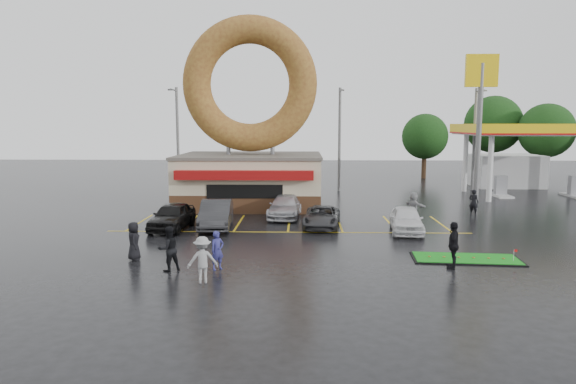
{
  "coord_description": "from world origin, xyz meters",
  "views": [
    {
      "loc": [
        0.8,
        -24.13,
        5.88
      ],
      "look_at": [
        0.0,
        3.57,
        2.2
      ],
      "focal_mm": 32.0,
      "sensor_mm": 36.0,
      "label": 1
    }
  ],
  "objects_px": {
    "car_black": "(172,216)",
    "dumpster": "(190,195)",
    "gas_station": "(524,149)",
    "donut_shop": "(250,144)",
    "streetlight_right": "(475,137)",
    "shell_sign": "(480,102)",
    "car_grey": "(322,217)",
    "person_cameraman": "(453,245)",
    "car_white": "(406,220)",
    "person_blue": "(217,250)",
    "putting_green": "(466,259)",
    "streetlight_left": "(177,137)",
    "car_silver": "(285,206)",
    "streetlight_mid": "(340,137)",
    "car_dgrey": "(216,214)"
  },
  "relations": [
    {
      "from": "gas_station",
      "to": "putting_green",
      "type": "bearing_deg",
      "value": -117.6
    },
    {
      "from": "streetlight_left",
      "to": "person_blue",
      "type": "bearing_deg",
      "value": -72.87
    },
    {
      "from": "car_silver",
      "to": "putting_green",
      "type": "height_order",
      "value": "car_silver"
    },
    {
      "from": "streetlight_mid",
      "to": "dumpster",
      "type": "xyz_separation_m",
      "value": [
        -11.5,
        -7.81,
        -4.13
      ]
    },
    {
      "from": "gas_station",
      "to": "streetlight_mid",
      "type": "relative_size",
      "value": 1.52
    },
    {
      "from": "streetlight_left",
      "to": "car_silver",
      "type": "relative_size",
      "value": 1.92
    },
    {
      "from": "person_cameraman",
      "to": "dumpster",
      "type": "bearing_deg",
      "value": -122.54
    },
    {
      "from": "car_black",
      "to": "gas_station",
      "type": "bearing_deg",
      "value": 37.01
    },
    {
      "from": "person_cameraman",
      "to": "dumpster",
      "type": "relative_size",
      "value": 1.08
    },
    {
      "from": "streetlight_right",
      "to": "dumpster",
      "type": "xyz_separation_m",
      "value": [
        -23.5,
        -8.81,
        -4.13
      ]
    },
    {
      "from": "car_silver",
      "to": "putting_green",
      "type": "bearing_deg",
      "value": -45.93
    },
    {
      "from": "shell_sign",
      "to": "streetlight_left",
      "type": "distance_m",
      "value": 24.46
    },
    {
      "from": "donut_shop",
      "to": "car_black",
      "type": "relative_size",
      "value": 3.05
    },
    {
      "from": "car_white",
      "to": "car_black",
      "type": "bearing_deg",
      "value": -175.62
    },
    {
      "from": "car_white",
      "to": "person_blue",
      "type": "distance_m",
      "value": 11.79
    },
    {
      "from": "shell_sign",
      "to": "streetlight_left",
      "type": "height_order",
      "value": "shell_sign"
    },
    {
      "from": "streetlight_right",
      "to": "car_black",
      "type": "relative_size",
      "value": 2.03
    },
    {
      "from": "shell_sign",
      "to": "person_cameraman",
      "type": "distance_m",
      "value": 17.79
    },
    {
      "from": "gas_station",
      "to": "donut_shop",
      "type": "bearing_deg",
      "value": -160.89
    },
    {
      "from": "person_cameraman",
      "to": "shell_sign",
      "type": "bearing_deg",
      "value": 175.03
    },
    {
      "from": "car_black",
      "to": "dumpster",
      "type": "bearing_deg",
      "value": 100.55
    },
    {
      "from": "car_black",
      "to": "car_grey",
      "type": "relative_size",
      "value": 1.03
    },
    {
      "from": "streetlight_mid",
      "to": "car_dgrey",
      "type": "distance_m",
      "value": 18.79
    },
    {
      "from": "gas_station",
      "to": "streetlight_right",
      "type": "height_order",
      "value": "streetlight_right"
    },
    {
      "from": "car_white",
      "to": "dumpster",
      "type": "distance_m",
      "value": 16.92
    },
    {
      "from": "streetlight_mid",
      "to": "car_silver",
      "type": "relative_size",
      "value": 1.92
    },
    {
      "from": "streetlight_left",
      "to": "person_blue",
      "type": "xyz_separation_m",
      "value": [
        7.35,
        -23.84,
        -3.99
      ]
    },
    {
      "from": "putting_green",
      "to": "person_blue",
      "type": "bearing_deg",
      "value": -170.12
    },
    {
      "from": "streetlight_right",
      "to": "car_dgrey",
      "type": "relative_size",
      "value": 1.87
    },
    {
      "from": "dumpster",
      "to": "car_silver",
      "type": "bearing_deg",
      "value": -36.97
    },
    {
      "from": "putting_green",
      "to": "person_cameraman",
      "type": "bearing_deg",
      "value": -125.53
    },
    {
      "from": "gas_station",
      "to": "person_blue",
      "type": "distance_m",
      "value": 33.76
    },
    {
      "from": "streetlight_left",
      "to": "streetlight_mid",
      "type": "xyz_separation_m",
      "value": [
        14.0,
        1.0,
        0.0
      ]
    },
    {
      "from": "putting_green",
      "to": "car_black",
      "type": "bearing_deg",
      "value": 157.36
    },
    {
      "from": "donut_shop",
      "to": "car_dgrey",
      "type": "relative_size",
      "value": 2.81
    },
    {
      "from": "shell_sign",
      "to": "dumpster",
      "type": "distance_m",
      "value": 21.6
    },
    {
      "from": "car_silver",
      "to": "putting_green",
      "type": "distance_m",
      "value": 13.05
    },
    {
      "from": "streetlight_left",
      "to": "car_black",
      "type": "height_order",
      "value": "streetlight_left"
    },
    {
      "from": "dumpster",
      "to": "streetlight_right",
      "type": "bearing_deg",
      "value": 18.95
    },
    {
      "from": "gas_station",
      "to": "streetlight_left",
      "type": "relative_size",
      "value": 1.52
    },
    {
      "from": "gas_station",
      "to": "car_grey",
      "type": "distance_m",
      "value": 24.4
    },
    {
      "from": "car_black",
      "to": "person_blue",
      "type": "relative_size",
      "value": 2.78
    },
    {
      "from": "dumpster",
      "to": "donut_shop",
      "type": "bearing_deg",
      "value": -3.3
    },
    {
      "from": "gas_station",
      "to": "person_blue",
      "type": "xyz_separation_m",
      "value": [
        -22.65,
        -24.86,
        -2.9
      ]
    },
    {
      "from": "person_blue",
      "to": "streetlight_left",
      "type": "bearing_deg",
      "value": 67.03
    },
    {
      "from": "car_silver",
      "to": "person_cameraman",
      "type": "height_order",
      "value": "person_cameraman"
    },
    {
      "from": "dumpster",
      "to": "putting_green",
      "type": "relative_size",
      "value": 0.38
    },
    {
      "from": "donut_shop",
      "to": "car_black",
      "type": "height_order",
      "value": "donut_shop"
    },
    {
      "from": "donut_shop",
      "to": "car_dgrey",
      "type": "bearing_deg",
      "value": -97.43
    },
    {
      "from": "streetlight_right",
      "to": "car_grey",
      "type": "bearing_deg",
      "value": -129.63
    }
  ]
}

